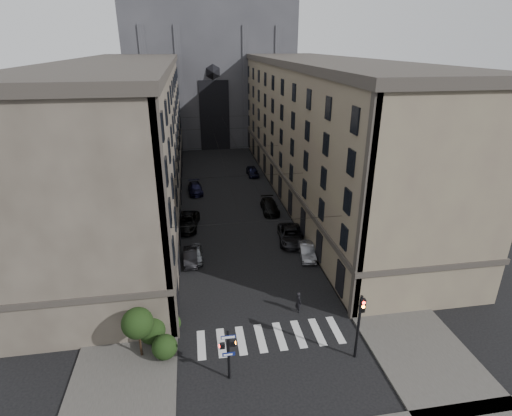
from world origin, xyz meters
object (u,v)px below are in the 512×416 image
car_right_midnear (290,235)px  car_right_midfar (270,206)px  car_left_near (196,254)px  pedestrian (298,302)px  car_left_midfar (187,222)px  car_right_near (307,251)px  pedestrian_signal_left (228,351)px  gothic_tower (209,58)px  car_left_far (195,188)px  car_right_far (253,171)px  car_left_midnear (191,257)px  traffic_light_right (360,320)px

car_right_midnear → car_right_midfar: 8.87m
car_left_near → pedestrian: pedestrian is taller
car_left_midfar → car_right_near: car_left_midfar is taller
car_right_near → pedestrian: pedestrian is taller
pedestrian_signal_left → car_right_midnear: 20.82m
gothic_tower → car_right_near: 61.16m
car_left_far → pedestrian: bearing=-79.5°
car_right_midnear → pedestrian: size_ratio=3.01×
car_left_midfar → car_right_near: bearing=-28.8°
car_right_far → pedestrian: bearing=-94.2°
car_right_far → pedestrian: size_ratio=2.33×
car_right_near → pedestrian: 9.42m
pedestrian_signal_left → car_left_midfar: bearing=96.3°
car_right_near → car_right_midfar: car_right_midfar is taller
car_right_near → gothic_tower: bearing=103.8°
gothic_tower → pedestrian: 69.36m
gothic_tower → car_right_midnear: gothic_tower is taller
gothic_tower → car_right_far: bearing=-80.8°
gothic_tower → car_right_near: size_ratio=13.80×
car_left_midnear → car_right_near: size_ratio=0.94×
car_right_midnear → car_right_midfar: bearing=102.0°
traffic_light_right → car_left_midfar: 26.77m
gothic_tower → car_right_midfar: bearing=-84.1°
car_left_midfar → car_right_far: (11.07, 19.10, -0.06)m
car_left_near → traffic_light_right: bearing=-54.8°
car_right_midfar → car_left_midnear: bearing=-130.1°
car_left_midnear → car_right_midfar: size_ratio=0.77×
car_left_far → car_right_near: (11.08, -21.39, -0.02)m
gothic_tower → car_left_midfar: 52.36m
car_left_midnear → car_left_far: (0.97, 20.57, 0.07)m
car_left_midnear → car_left_far: bearing=87.2°
traffic_light_right → pedestrian: size_ratio=2.76×
car_left_midnear → car_left_midfar: (-0.35, 8.44, 0.16)m
car_left_far → car_right_midnear: car_right_midnear is taller
car_left_midfar → pedestrian_signal_left: bearing=-75.8°
car_right_near → car_right_far: bearing=100.4°
car_left_far → car_right_far: car_right_far is taller
traffic_light_right → car_right_far: (-0.73, 43.00, -2.54)m
car_right_midnear → car_left_far: bearing=127.9°
car_left_near → car_left_midfar: 7.94m
gothic_tower → car_left_midnear: (-5.85, -57.57, -17.15)m
car_left_midfar → gothic_tower: bearing=90.7°
car_left_midfar → car_right_midfar: 11.40m
car_right_near → car_right_far: (-1.33, 28.36, 0.06)m
car_left_far → car_right_midfar: 13.04m
car_left_far → car_right_far: size_ratio=1.12×
car_left_far → car_right_midfar: bearing=-46.6°
car_right_midfar → traffic_light_right: bearing=-86.2°
gothic_tower → car_left_near: (-5.33, -57.03, -17.15)m
car_right_midfar → pedestrian: bearing=-92.9°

